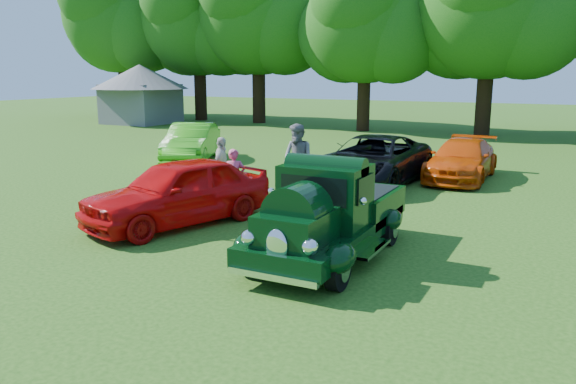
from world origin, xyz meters
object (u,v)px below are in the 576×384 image
at_px(spectator_grey, 298,159).
at_px(back_car_lime, 192,142).
at_px(back_car_orange, 462,160).
at_px(spectator_pink, 235,179).
at_px(hero_pickup, 330,216).
at_px(red_convertible, 178,191).
at_px(spectator_white, 222,166).
at_px(gazebo, 140,87).
at_px(back_car_black, 373,160).

bearing_deg(spectator_grey, back_car_lime, 169.24).
distance_m(back_car_lime, back_car_orange, 9.98).
relative_size(back_car_orange, spectator_pink, 2.92).
height_order(hero_pickup, red_convertible, hero_pickup).
xyz_separation_m(spectator_pink, spectator_white, (-1.16, 1.16, 0.06)).
height_order(back_car_orange, spectator_grey, spectator_grey).
height_order(spectator_pink, gazebo, gazebo).
height_order(red_convertible, back_car_black, red_convertible).
bearing_deg(back_car_black, hero_pickup, -75.32).
bearing_deg(spectator_pink, hero_pickup, -68.69).
distance_m(back_car_lime, spectator_white, 6.39).
xyz_separation_m(back_car_lime, back_car_orange, (9.94, 0.81, -0.09)).
bearing_deg(red_convertible, spectator_pink, 100.83).
distance_m(spectator_pink, spectator_white, 1.64).
bearing_deg(back_car_lime, gazebo, 112.61).
bearing_deg(red_convertible, back_car_lime, 143.62).
xyz_separation_m(back_car_lime, gazebo, (-13.13, 12.04, 1.68)).
relative_size(back_car_lime, back_car_orange, 1.01).
relative_size(spectator_white, gazebo, 0.25).
bearing_deg(red_convertible, spectator_grey, 96.76).
xyz_separation_m(spectator_grey, spectator_white, (-1.79, -1.14, -0.17)).
height_order(back_car_black, gazebo, gazebo).
xyz_separation_m(red_convertible, back_car_black, (2.35, 6.37, -0.01)).
bearing_deg(spectator_white, back_car_orange, -64.32).
xyz_separation_m(back_car_orange, spectator_white, (-5.50, -5.40, 0.17)).
height_order(spectator_grey, spectator_white, spectator_grey).
xyz_separation_m(spectator_white, gazebo, (-17.57, 16.63, 1.60)).
relative_size(red_convertible, back_car_black, 0.83).
xyz_separation_m(back_car_black, spectator_pink, (-2.08, -4.47, 0.01)).
relative_size(spectator_pink, spectator_grey, 0.76).
relative_size(red_convertible, gazebo, 0.68).
xyz_separation_m(back_car_black, spectator_white, (-3.24, -3.31, 0.07)).
bearing_deg(back_car_lime, hero_pickup, -66.56).
distance_m(hero_pickup, back_car_orange, 9.05).
relative_size(hero_pickup, back_car_lime, 1.02).
xyz_separation_m(back_car_lime, spectator_grey, (6.23, -3.45, 0.25)).
xyz_separation_m(hero_pickup, back_car_black, (-1.53, 6.92, -0.02)).
height_order(red_convertible, spectator_white, spectator_white).
bearing_deg(spectator_pink, gazebo, 101.93).
height_order(red_convertible, spectator_pink, red_convertible).
relative_size(red_convertible, spectator_pink, 2.95).
height_order(hero_pickup, back_car_lime, hero_pickup).
bearing_deg(hero_pickup, back_car_black, 102.48).
height_order(hero_pickup, back_car_black, hero_pickup).
bearing_deg(spectator_white, spectator_grey, -76.23).
relative_size(back_car_lime, spectator_pink, 2.95).
height_order(hero_pickup, back_car_orange, hero_pickup).
distance_m(spectator_grey, spectator_white, 2.13).
bearing_deg(spectator_pink, spectator_grey, 40.20).
bearing_deg(spectator_white, gazebo, 27.76).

